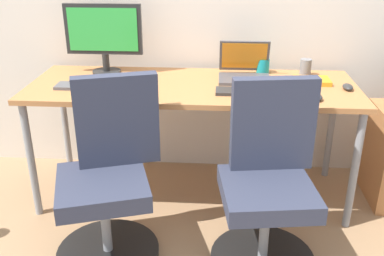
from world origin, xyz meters
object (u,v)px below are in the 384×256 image
(open_laptop, at_px, (244,70))
(coffee_mug, at_px, (263,66))
(office_chair_left, at_px, (109,179))
(desktop_monitor, at_px, (104,34))
(office_chair_right, at_px, (268,185))

(open_laptop, relative_size, coffee_mug, 3.37)
(office_chair_left, height_order, desktop_monitor, desktop_monitor)
(office_chair_right, bearing_deg, office_chair_left, -179.84)
(desktop_monitor, xyz_separation_m, coffee_mug, (1.00, 0.06, -0.20))
(office_chair_left, distance_m, desktop_monitor, 0.99)
(office_chair_left, distance_m, office_chair_right, 0.81)
(open_laptop, xyz_separation_m, coffee_mug, (0.12, 0.12, -0.01))
(desktop_monitor, relative_size, open_laptop, 1.55)
(office_chair_left, relative_size, desktop_monitor, 1.96)
(desktop_monitor, xyz_separation_m, open_laptop, (0.88, -0.06, -0.20))
(desktop_monitor, distance_m, open_laptop, 0.90)
(office_chair_left, xyz_separation_m, coffee_mug, (0.82, 0.85, 0.37))
(office_chair_left, bearing_deg, coffee_mug, 45.84)
(office_chair_left, bearing_deg, open_laptop, 46.19)
(office_chair_right, height_order, desktop_monitor, desktop_monitor)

